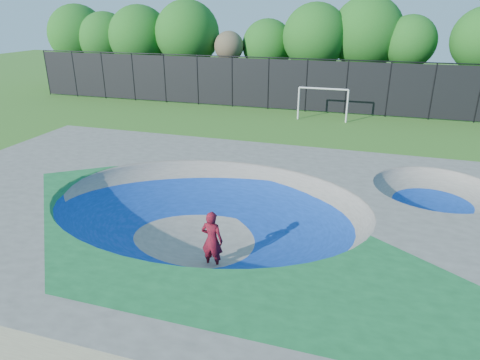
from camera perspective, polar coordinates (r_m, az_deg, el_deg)
name	(u,v)px	position (r m, az deg, el deg)	size (l,w,h in m)	color
ground	(208,239)	(15.13, -4.24, -7.83)	(120.00, 120.00, 0.00)	#31661C
skate_deck	(208,220)	(14.77, -4.32, -5.30)	(22.00, 14.00, 1.50)	gray
skater	(212,240)	(13.11, -3.75, -8.03)	(0.70, 0.46, 1.91)	red
skateboard	(213,266)	(13.59, -3.65, -11.43)	(0.78, 0.22, 0.05)	black
soccer_goal	(323,98)	(31.29, 11.00, 10.68)	(3.55, 0.12, 2.35)	silver
fence	(306,84)	(33.99, 8.85, 12.48)	(48.09, 0.09, 4.04)	black
treeline	(302,38)	(38.74, 8.32, 18.21)	(52.91, 7.41, 8.62)	#4F3327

